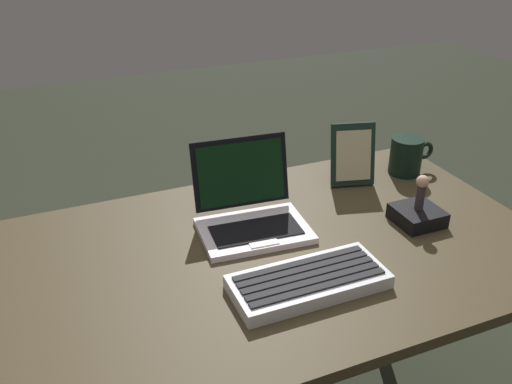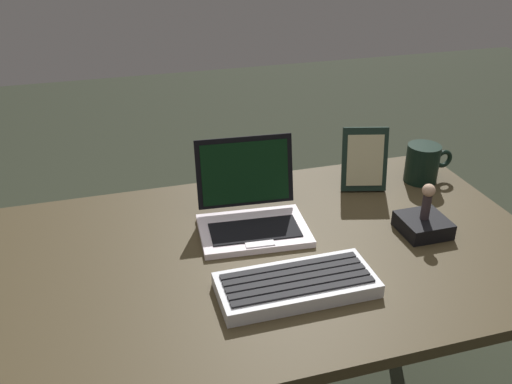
{
  "view_description": "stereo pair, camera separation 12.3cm",
  "coord_description": "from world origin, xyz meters",
  "px_view_note": "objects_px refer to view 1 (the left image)",
  "views": [
    {
      "loc": [
        -0.36,
        -0.92,
        1.4
      ],
      "look_at": [
        0.06,
        0.08,
        0.82
      ],
      "focal_mm": 38.6,
      "sensor_mm": 36.0,
      "label": 1
    },
    {
      "loc": [
        -0.24,
        -0.96,
        1.4
      ],
      "look_at": [
        0.06,
        0.08,
        0.82
      ],
      "focal_mm": 38.6,
      "sensor_mm": 36.0,
      "label": 2
    }
  ],
  "objects_px": {
    "figurine_stand": "(417,215)",
    "photo_frame": "(353,155)",
    "coffee_mug": "(407,156)",
    "figurine": "(421,189)",
    "laptop_front": "(250,212)",
    "external_keyboard": "(309,281)"
  },
  "relations": [
    {
      "from": "figurine_stand",
      "to": "external_keyboard",
      "type": "bearing_deg",
      "value": -160.76
    },
    {
      "from": "photo_frame",
      "to": "figurine",
      "type": "xyz_separation_m",
      "value": [
        0.04,
        -0.24,
        0.0
      ]
    },
    {
      "from": "laptop_front",
      "to": "figurine_stand",
      "type": "bearing_deg",
      "value": -19.68
    },
    {
      "from": "coffee_mug",
      "to": "figurine_stand",
      "type": "bearing_deg",
      "value": -120.29
    },
    {
      "from": "laptop_front",
      "to": "external_keyboard",
      "type": "bearing_deg",
      "value": -85.65
    },
    {
      "from": "laptop_front",
      "to": "coffee_mug",
      "type": "height_order",
      "value": "laptop_front"
    },
    {
      "from": "figurine_stand",
      "to": "figurine",
      "type": "xyz_separation_m",
      "value": [
        0.0,
        0.0,
        0.07
      ]
    },
    {
      "from": "figurine_stand",
      "to": "coffee_mug",
      "type": "relative_size",
      "value": 0.77
    },
    {
      "from": "figurine_stand",
      "to": "coffee_mug",
      "type": "height_order",
      "value": "coffee_mug"
    },
    {
      "from": "external_keyboard",
      "to": "coffee_mug",
      "type": "bearing_deg",
      "value": 36.12
    },
    {
      "from": "laptop_front",
      "to": "figurine_stand",
      "type": "distance_m",
      "value": 0.4
    },
    {
      "from": "laptop_front",
      "to": "figurine_stand",
      "type": "relative_size",
      "value": 2.49
    },
    {
      "from": "figurine_stand",
      "to": "coffee_mug",
      "type": "xyz_separation_m",
      "value": [
        0.14,
        0.24,
        0.03
      ]
    },
    {
      "from": "figurine_stand",
      "to": "figurine",
      "type": "height_order",
      "value": "figurine"
    },
    {
      "from": "laptop_front",
      "to": "figurine",
      "type": "distance_m",
      "value": 0.4
    },
    {
      "from": "laptop_front",
      "to": "figurine",
      "type": "xyz_separation_m",
      "value": [
        0.37,
        -0.13,
        0.05
      ]
    },
    {
      "from": "figurine_stand",
      "to": "coffee_mug",
      "type": "distance_m",
      "value": 0.27
    },
    {
      "from": "figurine_stand",
      "to": "coffee_mug",
      "type": "bearing_deg",
      "value": 59.71
    },
    {
      "from": "laptop_front",
      "to": "figurine",
      "type": "bearing_deg",
      "value": -19.68
    },
    {
      "from": "figurine_stand",
      "to": "photo_frame",
      "type": "bearing_deg",
      "value": 99.09
    },
    {
      "from": "laptop_front",
      "to": "external_keyboard",
      "type": "distance_m",
      "value": 0.26
    },
    {
      "from": "figurine",
      "to": "external_keyboard",
      "type": "bearing_deg",
      "value": -160.76
    }
  ]
}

